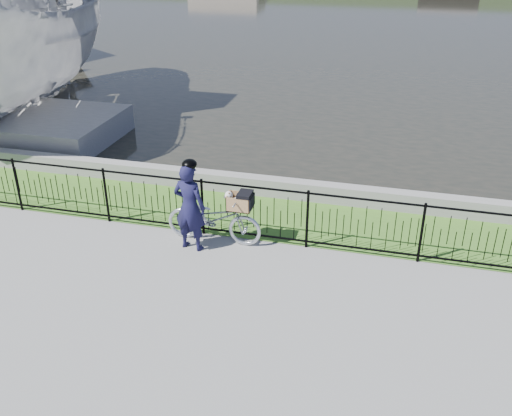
# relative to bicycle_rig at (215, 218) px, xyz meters

# --- Properties ---
(ground) EXTENTS (120.00, 120.00, 0.00)m
(ground) POSITION_rel_bicycle_rig_xyz_m (0.70, -1.40, -0.49)
(ground) COLOR gray
(ground) RESTS_ON ground
(grass_strip) EXTENTS (60.00, 2.00, 0.01)m
(grass_strip) POSITION_rel_bicycle_rig_xyz_m (0.70, 1.20, -0.48)
(grass_strip) COLOR #417023
(grass_strip) RESTS_ON ground
(water) EXTENTS (120.00, 120.00, 0.00)m
(water) POSITION_rel_bicycle_rig_xyz_m (0.70, 31.60, -0.49)
(water) COLOR black
(water) RESTS_ON ground
(quay_wall) EXTENTS (60.00, 0.30, 0.40)m
(quay_wall) POSITION_rel_bicycle_rig_xyz_m (0.70, 2.20, -0.29)
(quay_wall) COLOR gray
(quay_wall) RESTS_ON ground
(fence) EXTENTS (14.00, 0.06, 1.15)m
(fence) POSITION_rel_bicycle_rig_xyz_m (0.70, 0.20, 0.09)
(fence) COLOR black
(fence) RESTS_ON ground
(bicycle_rig) EXTENTS (1.81, 0.63, 1.09)m
(bicycle_rig) POSITION_rel_bicycle_rig_xyz_m (0.00, 0.00, 0.00)
(bicycle_rig) COLOR silver
(bicycle_rig) RESTS_ON ground
(cyclist) EXTENTS (0.66, 0.48, 1.74)m
(cyclist) POSITION_rel_bicycle_rig_xyz_m (-0.34, -0.35, 0.37)
(cyclist) COLOR #131233
(cyclist) RESTS_ON ground
(boat_near) EXTENTS (6.78, 11.55, 6.00)m
(boat_near) POSITION_rel_bicycle_rig_xyz_m (-7.72, 5.63, 1.70)
(boat_near) COLOR #A5A5A5
(boat_near) RESTS_ON water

